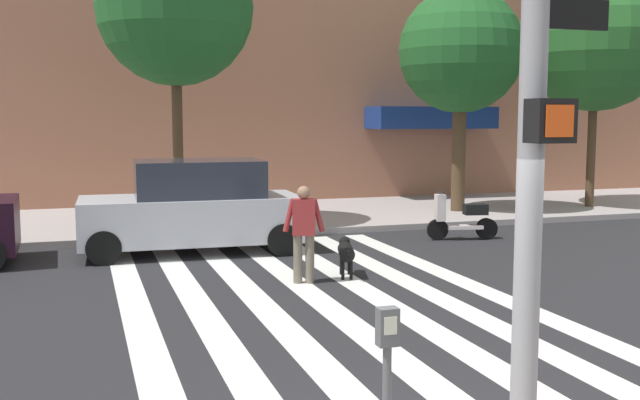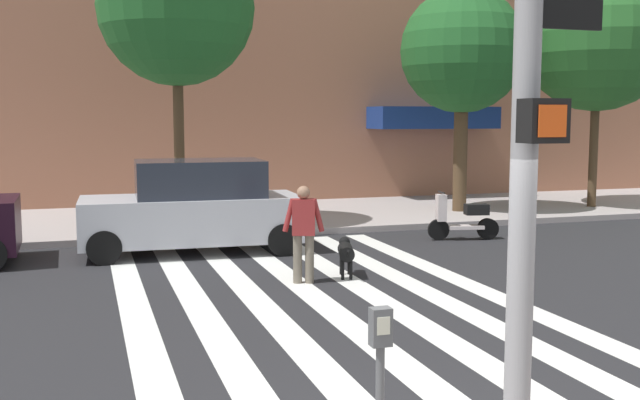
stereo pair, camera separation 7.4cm
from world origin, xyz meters
The scene contains 13 objects.
ground_plane centered at (0.00, 5.76, 0.00)m, with size 160.00×160.00×0.00m, color #232326.
sidewalk_far centered at (0.00, 14.52, 0.07)m, with size 80.00×6.00×0.15m, color #A59A98.
crosswalk_stripes centered at (0.57, 5.76, 0.00)m, with size 5.85×10.92×0.01m.
traffic_light_pole centered at (0.02, -0.83, 3.52)m, with size 0.74×0.46×5.80m.
parking_meter_curbside centered at (-0.91, -0.56, 1.03)m, with size 0.14×0.11×1.36m.
parked_car_behind_first centered at (-0.65, 10.12, 0.92)m, with size 4.48×2.08×1.90m.
parked_scooter centered at (5.39, 9.86, 0.48)m, with size 1.62×0.61×1.11m.
street_tree_nearest centered at (-0.58, 12.91, 5.31)m, with size 3.67×3.67×7.01m.
street_tree_middle centered at (7.26, 13.53, 4.56)m, with size 3.43×3.43×6.15m.
street_tree_further centered at (11.46, 13.25, 5.10)m, with size 4.35×4.35×7.13m.
pedestrian_dog_walker centered at (0.68, 6.70, 0.93)m, with size 0.70×0.33×1.64m.
dog_on_leash centered at (1.53, 6.98, 0.44)m, with size 0.44×1.02×0.65m.
pedestrian_bystander centered at (9.16, 13.11, 1.08)m, with size 0.66×0.40×1.64m.
Camera 1 is at (-2.84, -5.03, 2.77)m, focal length 41.76 mm.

